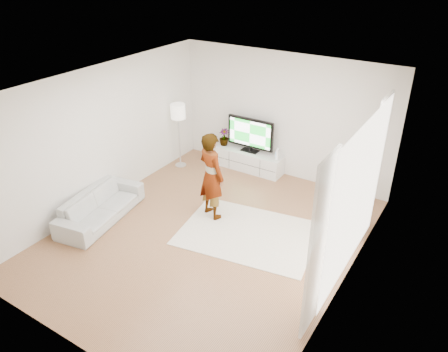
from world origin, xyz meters
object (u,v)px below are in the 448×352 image
Objects in this scene: floor_lamp at (178,114)px; player at (211,176)px; sofa at (100,206)px; rug at (248,233)px; television at (250,134)px; media_console at (249,160)px.

player is at bearing -37.52° from floor_lamp.
sofa is 1.26× the size of floor_lamp.
player reaches higher than rug.
player reaches higher than television.
rug is (1.29, -2.34, -0.89)m from television.
television is (0.00, 0.03, 0.67)m from media_console.
rug is 2.89m from sofa.
media_console is 0.85× the size of sofa.
floor_lamp reaches higher than rug.
player is (0.37, -2.14, 0.65)m from media_console.
television reaches higher than sofa.
player is at bearing -80.27° from media_console.
sofa is (-1.38, -3.39, 0.05)m from media_console.
floor_lamp is (-1.50, -0.73, 0.41)m from television.
floor_lamp reaches higher than television.
floor_lamp is at bearing -7.14° from sofa.
sofa is (-2.67, -1.08, 0.28)m from rug.
sofa is at bearing -112.03° from television.
media_console is at bearing 119.07° from rug.
media_console is 1.07× the size of floor_lamp.
floor_lamp is at bearing 149.99° from rug.
rug is at bearing -61.22° from television.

